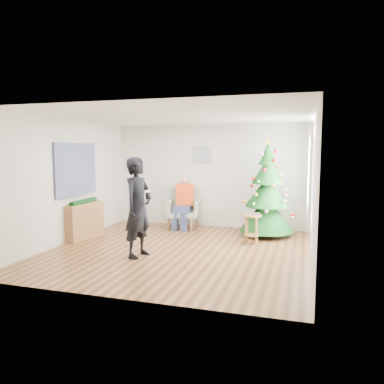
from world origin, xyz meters
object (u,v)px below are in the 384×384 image
(stool, at_px, (251,229))
(standing_man, at_px, (138,207))
(armchair, at_px, (183,213))
(christmas_tree, at_px, (267,193))
(console, at_px, (84,221))

(stool, bearing_deg, standing_man, -140.69)
(stool, relative_size, armchair, 0.62)
(christmas_tree, xyz_separation_m, stool, (-0.23, -0.86, -0.68))
(standing_man, bearing_deg, christmas_tree, -30.70)
(stool, height_order, armchair, armchair)
(christmas_tree, xyz_separation_m, armchair, (-2.10, 0.27, -0.63))
(stool, height_order, console, console)
(standing_man, bearing_deg, armchair, 10.54)
(christmas_tree, height_order, console, christmas_tree)
(christmas_tree, bearing_deg, standing_man, -131.29)
(armchair, height_order, console, armchair)
(armchair, bearing_deg, standing_man, -102.10)
(christmas_tree, distance_m, armchair, 2.21)
(christmas_tree, distance_m, console, 4.18)
(stool, distance_m, console, 3.69)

